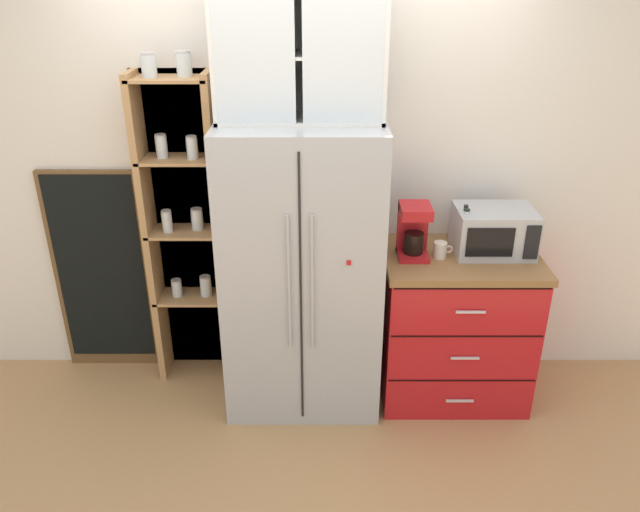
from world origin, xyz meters
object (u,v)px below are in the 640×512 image
Objects in this scene: microwave at (494,231)px; mug_cream at (440,250)px; bottle_green at (463,232)px; bottle_clear at (465,236)px; coffee_maker at (414,230)px; chalkboard_menu at (102,273)px; refrigerator at (303,269)px.

mug_cream is at bearing -165.65° from microwave.
bottle_green is 0.04m from bottle_clear.
chalkboard_menu reaches higher than coffee_maker.
chalkboard_menu is at bearing 172.31° from bottle_clear.
coffee_maker is 0.19m from mug_cream.
bottle_green reaches higher than bottle_clear.
refrigerator reaches higher than coffee_maker.
refrigerator is 0.79m from mug_cream.
bottle_clear is at bearing -4.02° from coffee_maker.
bottle_clear is at bearing -160.71° from microwave.
bottle_clear reaches higher than microwave.
refrigerator is 5.81× the size of bottle_green.
bottle_clear is 2.24m from chalkboard_menu.
coffee_maker is 1.97m from chalkboard_menu.
bottle_green reaches higher than microwave.
refrigerator is at bearing -177.41° from coffee_maker.
microwave is 4.01× the size of mug_cream.
bottle_clear is at bearing 7.42° from mug_cream.
microwave is (1.09, 0.07, 0.21)m from refrigerator.
mug_cream is at bearing -8.65° from chalkboard_menu.
mug_cream is at bearing -13.73° from coffee_maker.
coffee_maker reaches higher than mug_cream.
chalkboard_menu is (-1.90, 0.28, -0.41)m from coffee_maker.
coffee_maker is 1.05× the size of bottle_green.
mug_cream is (0.78, -0.01, 0.13)m from refrigerator.
microwave is 0.47m from coffee_maker.
microwave is at bearing 7.33° from bottle_green.
microwave is at bearing 5.17° from coffee_maker.
refrigerator is 0.67m from coffee_maker.
bottle_green is (0.13, 0.06, 0.08)m from mug_cream.
refrigerator is at bearing -13.39° from chalkboard_menu.
mug_cream is at bearing -172.58° from bottle_clear.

